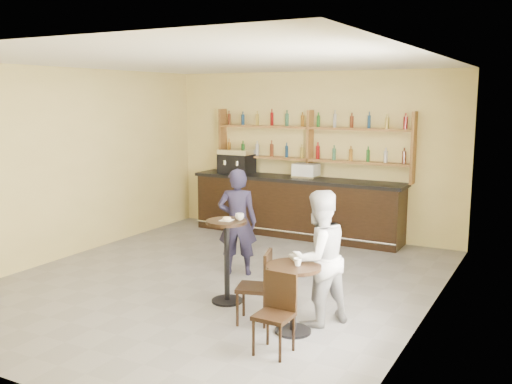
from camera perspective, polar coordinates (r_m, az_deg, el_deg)
The scene contains 23 objects.
floor at distance 8.60m, azimuth -3.77°, elevation -8.92°, with size 7.00×7.00×0.00m, color slate.
ceiling at distance 8.17m, azimuth -4.02°, elevation 12.89°, with size 7.00×7.00×0.00m, color white.
wall_back at distance 11.32m, azimuth 5.66°, elevation 3.82°, with size 7.00×7.00×0.00m, color #EDD886.
wall_front at distance 5.65m, azimuth -23.30°, elevation -2.68°, with size 7.00×7.00×0.00m, color #EDD886.
wall_left at distance 10.15m, azimuth -18.35°, elevation 2.72°, with size 7.00×7.00×0.00m, color #EDD886.
wall_right at distance 7.11m, azimuth 16.99°, elevation 0.06°, with size 7.00×7.00×0.00m, color #EDD886.
window_pane at distance 5.94m, azimuth 14.62°, elevation -0.66°, with size 2.00×2.00×0.00m, color white.
window_frame at distance 5.94m, azimuth 14.56°, elevation -0.65°, with size 0.04×1.70×2.10m, color black, non-canonical shape.
shelf_unit at distance 11.19m, azimuth 5.42°, elevation 4.83°, with size 4.00×0.26×1.40m, color brown, non-canonical shape.
liquor_bottles at distance 11.17m, azimuth 5.43°, elevation 5.70°, with size 3.68×0.10×1.00m, color #8C5919, non-canonical shape.
bar_counter at distance 11.22m, azimuth 4.04°, elevation -1.48°, with size 4.28×0.84×1.16m, color black, non-canonical shape.
espresso_machine at distance 11.72m, azimuth -1.95°, elevation 3.09°, with size 0.68×0.44×0.49m, color black, non-canonical shape.
pastry_case at distance 11.03m, azimuth 5.02°, elevation 2.11°, with size 0.47×0.38×0.28m, color silver, non-canonical shape.
pedestal_table at distance 7.61m, azimuth -2.93°, elevation -6.96°, with size 0.54×0.54×1.12m, color black, non-canonical shape.
napkin at distance 7.47m, azimuth -2.97°, elevation -2.83°, with size 0.16×0.16×0.00m, color white.
donut at distance 7.46m, azimuth -2.94°, elevation -2.69°, with size 0.12×0.12×0.04m, color #DCA450.
cup_pedestal at distance 7.48m, azimuth -1.65°, elevation -2.48°, with size 0.11×0.11×0.09m, color white.
man_main at distance 8.73m, azimuth -1.87°, elevation -3.00°, with size 0.60×0.39×1.65m, color black.
cafe_table at distance 6.72m, azimuth 3.75°, elevation -10.62°, with size 0.64×0.64×0.81m, color black, non-canonical shape.
cup_cafe at distance 6.56m, azimuth 4.19°, elevation -6.99°, with size 0.10×0.10×0.09m, color white.
chair_west at distance 6.98m, azimuth -0.23°, elevation -9.46°, with size 0.39×0.39×0.90m, color black, non-canonical shape.
chair_south at distance 6.18m, azimuth 1.79°, elevation -12.19°, with size 0.37×0.37×0.86m, color black, non-canonical shape.
patron_second at distance 6.89m, azimuth 6.25°, elevation -6.54°, with size 0.80×0.62×1.64m, color #ACACB2.
Camera 1 is at (4.38, -6.88, 2.72)m, focal length 40.00 mm.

